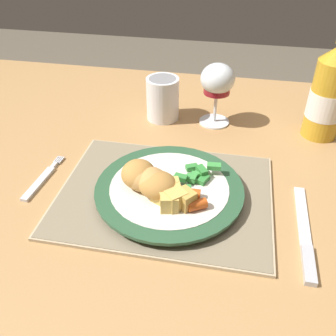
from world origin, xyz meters
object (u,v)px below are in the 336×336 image
dining_table (159,188)px  table_knife (305,239)px  dinner_plate (169,190)px  drinking_cup (163,98)px  fork (41,180)px  bottle (329,93)px  wine_glass (217,82)px

dining_table → table_knife: bearing=-34.6°
dinner_plate → drinking_cup: drinking_cup is taller
dining_table → fork: (-0.20, -0.13, 0.09)m
dining_table → bottle: size_ratio=4.85×
dining_table → bottle: (0.33, 0.14, 0.19)m
dinner_plate → bottle: (0.28, 0.27, 0.08)m
dinner_plate → bottle: bearing=43.7°
wine_glass → dining_table: bearing=-123.8°
dining_table → wine_glass: bearing=56.2°
dining_table → dinner_plate: dinner_plate is taller
fork → wine_glass: bearing=43.6°
bottle → drinking_cup: bearing=178.5°
dining_table → fork: bearing=-146.2°
drinking_cup → wine_glass: bearing=0.3°
dinner_plate → fork: 0.24m
bottle → drinking_cup: bottle is taller
dinner_plate → drinking_cup: bearing=103.7°
fork → drinking_cup: size_ratio=1.40×
dining_table → drinking_cup: 0.21m
wine_glass → bottle: bearing=-2.5°
bottle → drinking_cup: 0.36m
dining_table → dinner_plate: 0.18m
wine_glass → fork: bearing=-136.4°
wine_glass → drinking_cup: bearing=-179.7°
wine_glass → dinner_plate: bearing=-100.7°
fork → table_knife: table_knife is taller
dinner_plate → fork: size_ratio=1.87×
dining_table → drinking_cup: size_ratio=13.51×
fork → drinking_cup: 0.33m
dining_table → dinner_plate: size_ratio=5.18×
dining_table → wine_glass: size_ratio=9.43×
fork → bottle: (0.53, 0.27, 0.10)m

